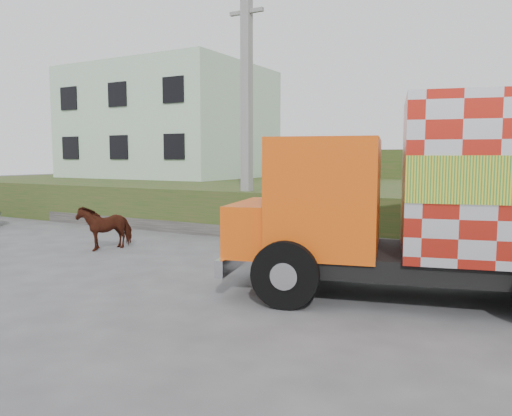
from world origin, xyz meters
The scene contains 9 objects.
ground centered at (0.00, 0.00, 0.00)m, with size 120.00×120.00×0.00m, color #474749.
embankment centered at (0.00, 10.00, 0.75)m, with size 40.00×12.00×1.50m, color #224818.
embankment_far centered at (0.00, 22.00, 1.50)m, with size 40.00×12.00×3.00m, color #224818.
retaining_strip centered at (-2.00, 4.20, 0.20)m, with size 16.00×0.50×0.40m, color #595651.
building centered at (-11.00, 13.00, 4.50)m, with size 10.00×8.00×6.00m, color #B2D0B1.
utility_pole centered at (-1.00, 4.60, 4.08)m, with size 1.20×0.30×8.00m.
cargo_truck centered at (6.49, 0.15, 1.88)m, with size 8.58×4.52×3.66m.
cow centered at (-3.39, 0.68, 0.63)m, with size 0.68×1.48×1.25m, color #37190D.
pedestrian centered at (0.13, 6.28, 2.29)m, with size 0.58×0.38×1.58m, color #33302D.
Camera 1 is at (7.30, -9.49, 2.61)m, focal length 35.00 mm.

